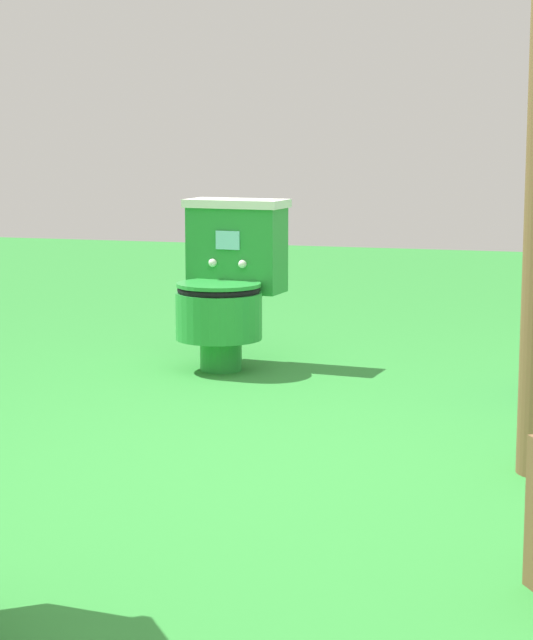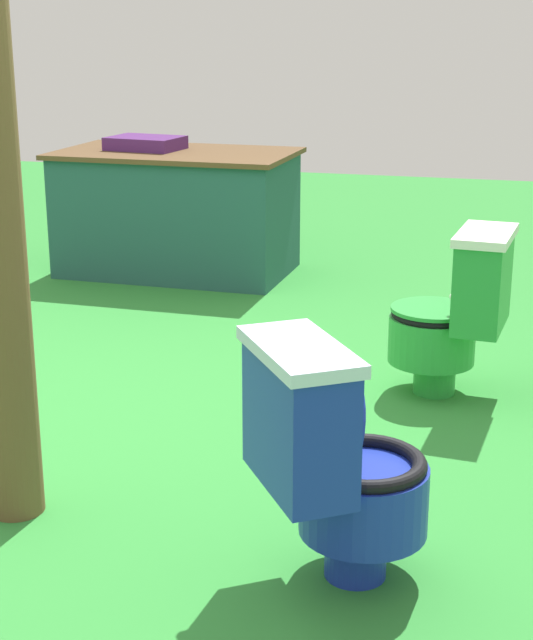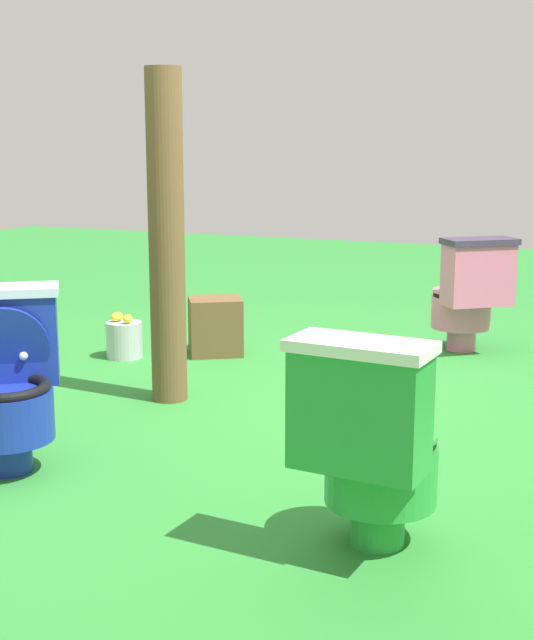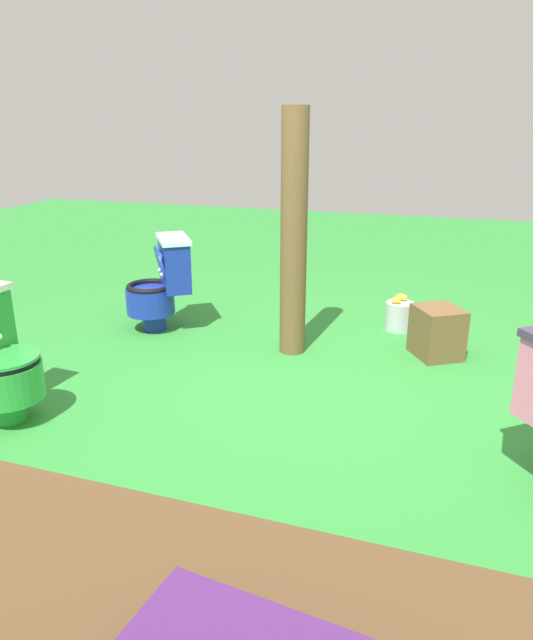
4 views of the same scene
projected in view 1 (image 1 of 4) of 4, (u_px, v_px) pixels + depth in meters
ground at (326, 477)px, 3.60m from camera, size 14.00×14.00×0.00m
toilet_green at (227, 283)px, 5.21m from camera, size 0.53×0.45×0.73m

